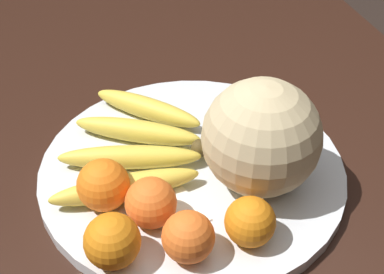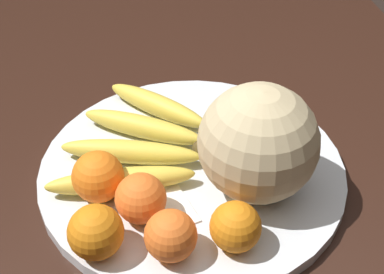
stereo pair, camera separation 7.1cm
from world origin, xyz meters
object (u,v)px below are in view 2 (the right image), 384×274
orange_back_left (96,232)px  produce_tag (170,200)px  fruit_bowl (192,169)px  banana_bunch (139,140)px  kitchen_table (189,247)px  orange_back_right (235,227)px  orange_front_left (171,236)px  melon (258,143)px  orange_front_right (141,198)px  orange_mid_center (98,177)px

orange_back_left → produce_tag: (-0.07, 0.09, -0.03)m
fruit_bowl → produce_tag: (0.06, -0.04, 0.01)m
banana_bunch → kitchen_table: bearing=141.4°
orange_back_right → produce_tag: (-0.08, -0.07, -0.03)m
orange_front_left → melon: bearing=127.1°
orange_front_right → orange_back_right: size_ratio=1.04×
orange_front_left → orange_front_right: bearing=-155.1°
kitchen_table → orange_front_right: 0.16m
fruit_bowl → produce_tag: 0.08m
fruit_bowl → orange_front_left: 0.16m
orange_front_left → orange_back_left: (-0.02, -0.08, 0.00)m
kitchen_table → fruit_bowl: (-0.06, 0.01, 0.10)m
orange_mid_center → orange_back_right: (0.10, 0.16, -0.00)m
banana_bunch → orange_back_right: orange_back_right is taller
orange_mid_center → orange_front_left: bearing=36.6°
orange_front_left → orange_back_right: size_ratio=1.01×
banana_bunch → orange_back_left: size_ratio=3.82×
melon → orange_front_left: melon is taller
melon → produce_tag: melon is taller
melon → orange_front_right: size_ratio=2.40×
orange_mid_center → orange_back_left: size_ratio=1.02×
melon → orange_back_right: size_ratio=2.50×
orange_front_left → orange_front_right: orange_front_right is taller
orange_front_right → produce_tag: bearing=118.2°
melon → banana_bunch: melon is taller
banana_bunch → orange_mid_center: (0.08, -0.06, 0.02)m
melon → orange_front_right: bearing=-78.9°
orange_back_right → produce_tag: 0.11m
kitchen_table → fruit_bowl: fruit_bowl is taller
fruit_bowl → banana_bunch: banana_bunch is taller
melon → orange_back_left: (0.08, -0.21, -0.04)m
melon → orange_front_right: 0.16m
fruit_bowl → orange_front_left: (0.15, -0.05, 0.04)m
orange_mid_center → orange_front_right: bearing=48.6°
fruit_bowl → orange_back_right: size_ratio=6.94×
orange_mid_center → melon: bearing=85.8°
melon → banana_bunch: (-0.10, -0.14, -0.06)m
orange_mid_center → orange_back_right: 0.19m
kitchen_table → orange_front_right: orange_front_right is taller
fruit_bowl → produce_tag: bearing=-30.7°
orange_mid_center → fruit_bowl: bearing=107.7°
kitchen_table → produce_tag: 0.11m
banana_bunch → orange_back_left: bearing=92.3°
melon → orange_mid_center: 0.21m
orange_mid_center → produce_tag: bearing=74.7°
orange_back_right → orange_front_right: bearing=-120.0°
melon → orange_front_left: size_ratio=2.48×
fruit_bowl → orange_mid_center: 0.14m
melon → banana_bunch: 0.18m
kitchen_table → produce_tag: (0.01, -0.02, 0.11)m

